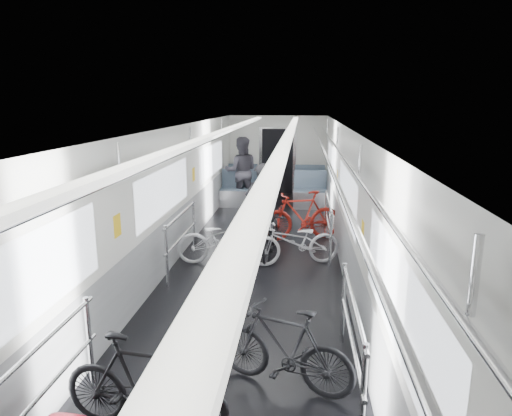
{
  "coord_description": "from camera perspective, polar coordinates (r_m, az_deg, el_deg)",
  "views": [
    {
      "loc": [
        0.75,
        -7.16,
        2.83
      ],
      "look_at": [
        0.0,
        0.29,
        1.07
      ],
      "focal_mm": 32.0,
      "sensor_mm": 36.0,
      "label": 1
    }
  ],
  "objects": [
    {
      "name": "bike_right_mid",
      "position": [
        8.05,
        4.9,
        -4.23
      ],
      "size": [
        1.7,
        0.98,
        0.85
      ],
      "primitive_type": "imported",
      "rotation": [
        0.0,
        0.0,
        -1.29
      ],
      "color": "#B2B1B6",
      "rests_on": "floor"
    },
    {
      "name": "bike_aisle",
      "position": [
        8.56,
        1.89,
        -3.07
      ],
      "size": [
        0.7,
        1.67,
        0.86
      ],
      "primitive_type": "imported",
      "rotation": [
        0.0,
        0.0,
        -0.08
      ],
      "color": "black",
      "rests_on": "floor"
    },
    {
      "name": "bike_left_mid",
      "position": [
        4.31,
        -13.78,
        -20.6
      ],
      "size": [
        1.56,
        0.61,
        0.91
      ],
      "primitive_type": "imported",
      "rotation": [
        0.0,
        0.0,
        1.45
      ],
      "color": "black",
      "rests_on": "floor"
    },
    {
      "name": "bike_right_far",
      "position": [
        9.49,
        5.67,
        -0.95
      ],
      "size": [
        1.78,
        1.0,
        1.03
      ],
      "primitive_type": "imported",
      "rotation": [
        0.0,
        0.0,
        -1.25
      ],
      "color": "maroon",
      "rests_on": "floor"
    },
    {
      "name": "person_seated",
      "position": [
        12.59,
        -1.85,
        4.61
      ],
      "size": [
        1.0,
        0.83,
        1.89
      ],
      "primitive_type": "imported",
      "rotation": [
        0.0,
        0.0,
        3.27
      ],
      "color": "#28262D",
      "rests_on": "floor"
    },
    {
      "name": "bike_left_far",
      "position": [
        8.2,
        -4.02,
        -3.77
      ],
      "size": [
        1.76,
        1.03,
        0.88
      ],
      "primitive_type": "imported",
      "rotation": [
        0.0,
        0.0,
        1.86
      ],
      "color": "#AAABAF",
      "rests_on": "floor"
    },
    {
      "name": "person_standing",
      "position": [
        8.56,
        0.7,
        -0.07
      ],
      "size": [
        0.73,
        0.6,
        1.73
      ],
      "primitive_type": "imported",
      "rotation": [
        0.0,
        0.0,
        3.47
      ],
      "color": "black",
      "rests_on": "floor"
    },
    {
      "name": "car_shell",
      "position": [
        9.13,
        0.93,
        2.48
      ],
      "size": [
        3.02,
        14.01,
        2.41
      ],
      "color": "black",
      "rests_on": "ground"
    },
    {
      "name": "bike_right_near",
      "position": [
        4.76,
        3.57,
        -16.97
      ],
      "size": [
        1.52,
        0.89,
        0.88
      ],
      "primitive_type": "imported",
      "rotation": [
        0.0,
        0.0,
        -1.92
      ],
      "color": "black",
      "rests_on": "floor"
    }
  ]
}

